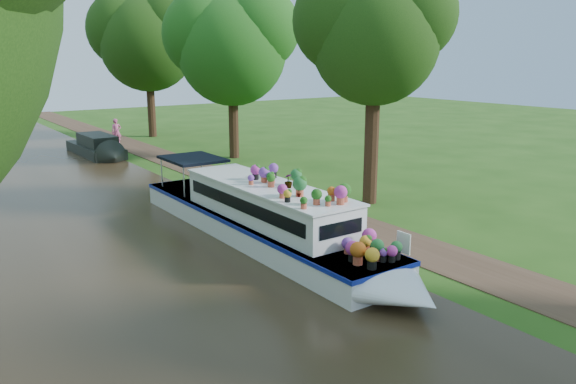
{
  "coord_description": "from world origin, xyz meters",
  "views": [
    {
      "loc": [
        -11.26,
        -12.8,
        5.67
      ],
      "look_at": [
        -0.9,
        1.95,
        1.3
      ],
      "focal_mm": 35.0,
      "sensor_mm": 36.0,
      "label": 1
    }
  ],
  "objects": [
    {
      "name": "verge_plant",
      "position": [
        0.05,
        0.12,
        0.23
      ],
      "size": [
        0.5,
        0.47,
        0.45
      ],
      "primitive_type": "imported",
      "rotation": [
        0.0,
        0.0,
        -0.33
      ],
      "color": "#1F621D",
      "rests_on": "ground"
    },
    {
      "name": "second_boat",
      "position": [
        -1.75,
        20.12,
        0.5
      ],
      "size": [
        1.92,
        6.41,
        1.24
      ],
      "rotation": [
        0.0,
        0.0,
        0.02
      ],
      "color": "black",
      "rests_on": "canal_water"
    },
    {
      "name": "plant_boat",
      "position": [
        -2.25,
        1.11,
        0.85
      ],
      "size": [
        2.29,
        13.52,
        2.28
      ],
      "color": "white",
      "rests_on": "canal_water"
    },
    {
      "name": "towpath",
      "position": [
        1.2,
        0.0,
        0.01
      ],
      "size": [
        2.2,
        100.0,
        0.03
      ],
      "primitive_type": "cube",
      "color": "#442E1F",
      "rests_on": "ground"
    },
    {
      "name": "canal_water",
      "position": [
        -6.0,
        0.0,
        0.01
      ],
      "size": [
        10.0,
        100.0,
        0.02
      ],
      "primitive_type": "cube",
      "color": "black",
      "rests_on": "ground"
    },
    {
      "name": "tree_near_mid",
      "position": [
        4.48,
        15.08,
        6.44
      ],
      "size": [
        6.9,
        6.6,
        9.4
      ],
      "color": "black",
      "rests_on": "ground"
    },
    {
      "name": "pedestrian_pink",
      "position": [
        0.5,
        23.37,
        0.88
      ],
      "size": [
        0.68,
        0.5,
        1.71
      ],
      "primitive_type": "imported",
      "rotation": [
        0.0,
        0.0,
        -0.15
      ],
      "color": "#C6518A",
      "rests_on": "towpath"
    },
    {
      "name": "tree_near_far",
      "position": [
        3.98,
        26.09,
        7.05
      ],
      "size": [
        7.59,
        7.26,
        10.3
      ],
      "color": "black",
      "rests_on": "ground"
    },
    {
      "name": "ground",
      "position": [
        0.0,
        0.0,
        0.0
      ],
      "size": [
        100.0,
        100.0,
        0.0
      ],
      "primitive_type": "plane",
      "color": "#224A12",
      "rests_on": "ground"
    },
    {
      "name": "tree_near_overhang",
      "position": [
        3.79,
        3.06,
        6.6
      ],
      "size": [
        5.52,
        5.28,
        8.99
      ],
      "color": "black",
      "rests_on": "ground"
    }
  ]
}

